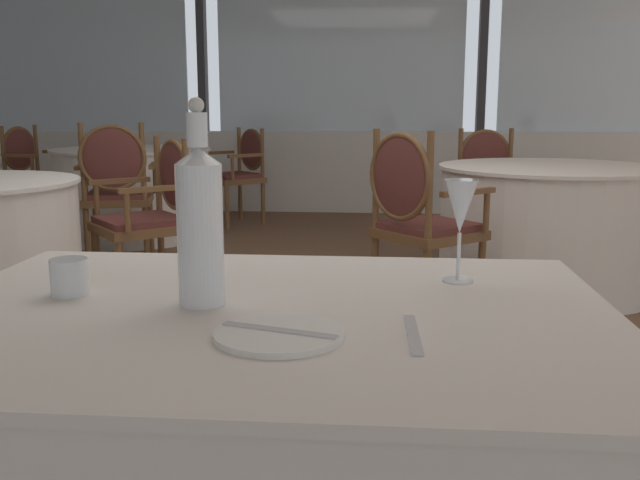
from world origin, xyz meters
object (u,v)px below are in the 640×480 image
dining_chair_0_0 (489,180)px  dining_chair_0_1 (416,210)px  dining_chair_1_2 (116,183)px  dining_chair_2_2 (154,206)px  side_plate (279,334)px  water_bottle (200,222)px  dining_chair_1_0 (240,168)px  wine_glass (460,209)px  water_tumbler (69,277)px  dining_chair_1_1 (32,168)px

dining_chair_0_0 → dining_chair_0_1: size_ratio=0.95×
dining_chair_1_2 → dining_chair_2_2: bearing=-162.0°
side_plate → water_bottle: water_bottle is taller
dining_chair_0_1 → dining_chair_1_0: 3.33m
wine_glass → water_bottle: bearing=-156.4°
water_tumbler → dining_chair_2_2: 2.71m
dining_chair_0_0 → dining_chair_1_1: 4.06m
dining_chair_1_0 → dining_chair_1_2: dining_chair_1_2 is taller
water_bottle → water_tumbler: bearing=170.6°
dining_chair_2_2 → dining_chair_1_1: bearing=-90.6°
dining_chair_1_0 → dining_chair_1_2: size_ratio=0.91×
dining_chair_0_1 → dining_chair_1_1: (-3.35, 2.51, -0.02)m
dining_chair_2_2 → water_tumbler: bearing=64.7°
side_plate → dining_chair_1_0: bearing=101.9°
side_plate → dining_chair_0_1: size_ratio=0.21×
dining_chair_1_1 → dining_chair_2_2: 2.96m
dining_chair_1_1 → water_bottle: bearing=-44.0°
dining_chair_1_0 → wine_glass: bearing=62.2°
dining_chair_0_1 → dining_chair_2_2: bearing=130.8°
dining_chair_2_2 → wine_glass: bearing=80.5°
dining_chair_0_0 → dining_chair_1_0: 2.45m
water_bottle → water_tumbler: size_ratio=5.23×
water_tumbler → dining_chair_1_1: 5.53m
water_tumbler → dining_chair_0_0: bearing=71.2°
wine_glass → dining_chair_1_2: size_ratio=0.21×
dining_chair_1_1 → dining_chair_2_2: size_ratio=1.00×
wine_glass → dining_chair_1_1: 5.79m
water_tumbler → dining_chair_0_0: (1.43, 4.19, -0.24)m
dining_chair_0_1 → dining_chair_1_0: size_ratio=1.10×
side_plate → dining_chair_1_2: size_ratio=0.21×
dining_chair_1_2 → dining_chair_1_0: bearing=-29.9°
dining_chair_1_1 → dining_chair_2_2: (1.88, -2.28, -0.01)m
dining_chair_0_1 → dining_chair_1_0: dining_chair_0_1 is taller
water_bottle → water_tumbler: (-0.27, 0.04, -0.12)m
dining_chair_1_1 → dining_chair_1_2: size_ratio=0.94×
water_tumbler → dining_chair_1_0: 5.40m
dining_chair_0_0 → dining_chair_2_2: 2.64m
side_plate → water_tumbler: water_tumbler is taller
water_tumbler → dining_chair_1_1: (-2.57, 4.90, -0.24)m
water_bottle → dining_chair_2_2: water_bottle is taller
dining_chair_0_0 → dining_chair_2_2: size_ratio=1.01×
water_bottle → dining_chair_1_1: size_ratio=0.39×
side_plate → water_bottle: (-0.17, 0.17, 0.15)m
dining_chair_0_0 → dining_chair_2_2: bearing=-63.8°
water_bottle → dining_chair_1_0: water_bottle is taller
wine_glass → water_tumbler: size_ratio=2.96×
dining_chair_0_0 → dining_chair_1_1: dining_chair_0_0 is taller
dining_chair_1_0 → dining_chair_2_2: size_ratio=0.97×
side_plate → dining_chair_0_0: (0.99, 4.41, -0.21)m
water_bottle → wine_glass: size_ratio=1.76×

